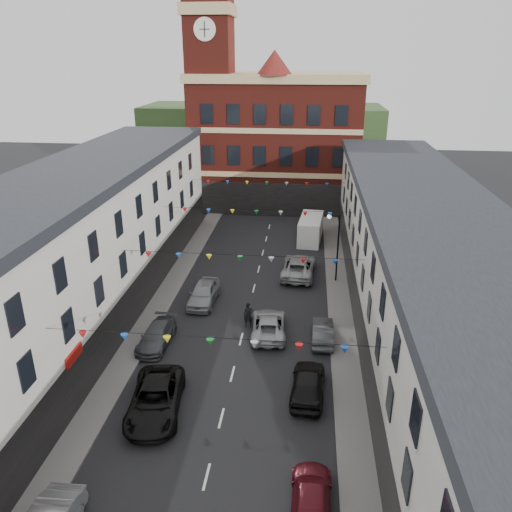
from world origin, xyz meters
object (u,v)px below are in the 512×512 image
at_px(street_lamp, 335,239).
at_px(car_left_e, 204,293).
at_px(car_left_c, 155,399).
at_px(white_van, 311,229).
at_px(moving_car, 269,325).
at_px(car_right_c, 311,498).
at_px(pedestrian, 248,315).
at_px(car_right_d, 308,383).
at_px(car_left_d, 157,336).
at_px(car_right_f, 299,267).
at_px(car_right_e, 323,332).

bearing_deg(street_lamp, car_left_e, -154.16).
bearing_deg(car_left_c, white_van, 66.41).
xyz_separation_m(street_lamp, car_left_e, (-10.15, -4.91, -3.09)).
relative_size(car_left_e, moving_car, 0.96).
distance_m(car_right_c, white_van, 33.29).
relative_size(car_right_c, moving_car, 0.88).
bearing_deg(pedestrian, car_right_d, -63.25).
relative_size(car_left_d, car_right_f, 0.76).
xyz_separation_m(street_lamp, car_right_e, (-1.05, -9.57, -3.25)).
xyz_separation_m(car_right_c, moving_car, (-2.97, 14.18, 0.06)).
height_order(street_lamp, car_right_d, street_lamp).
relative_size(street_lamp, car_right_e, 1.51).
bearing_deg(car_right_f, car_left_e, 43.57).
relative_size(car_left_e, car_right_d, 1.03).
height_order(car_left_e, car_right_e, car_left_e).
height_order(car_right_e, pedestrian, pedestrian).
bearing_deg(car_left_c, car_left_d, 98.85).
relative_size(car_left_c, white_van, 1.03).
bearing_deg(white_van, street_lamp, -73.73).
xyz_separation_m(car_right_d, car_right_e, (0.94, 5.97, -0.13)).
bearing_deg(white_van, car_right_d, -84.86).
distance_m(car_right_f, moving_car, 10.27).
xyz_separation_m(car_left_e, moving_car, (5.40, -4.14, -0.12)).
distance_m(car_left_e, car_right_d, 13.40).
xyz_separation_m(street_lamp, car_right_f, (-2.95, 1.05, -3.08)).
distance_m(car_right_f, pedestrian, 9.91).
relative_size(car_left_c, car_right_c, 1.33).
distance_m(car_left_e, car_right_c, 20.14).
xyz_separation_m(car_right_d, white_van, (0.02, 25.58, 0.45)).
distance_m(car_left_d, car_right_d, 10.94).
bearing_deg(white_van, car_left_e, -113.49).
distance_m(car_left_d, car_right_c, 15.79).
bearing_deg(moving_car, car_right_d, 109.39).
relative_size(car_left_d, white_van, 0.80).
distance_m(moving_car, pedestrian, 1.70).
xyz_separation_m(car_right_f, pedestrian, (-3.30, -9.35, 0.13)).
bearing_deg(car_left_d, car_left_e, 75.34).
bearing_deg(car_right_d, car_right_f, -83.50).
height_order(street_lamp, car_left_c, street_lamp).
distance_m(car_left_e, car_right_e, 10.22).
height_order(car_right_c, car_right_f, car_right_f).
bearing_deg(moving_car, car_right_c, 98.16).
distance_m(car_right_d, car_right_e, 6.05).
xyz_separation_m(car_left_d, moving_car, (7.30, 2.19, 0.04)).
distance_m(car_left_c, pedestrian, 10.31).
distance_m(car_left_c, white_van, 29.06).
distance_m(street_lamp, car_right_f, 4.40).
bearing_deg(pedestrian, car_right_f, 66.85).
xyz_separation_m(car_right_d, moving_car, (-2.76, 6.49, -0.10)).
bearing_deg(car_left_e, street_lamp, 27.63).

